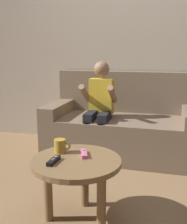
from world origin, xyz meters
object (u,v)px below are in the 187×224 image
at_px(game_remote_black_near_edge, 54,161).
at_px(coffee_table, 77,169).
at_px(game_remote_pink_center, 84,154).
at_px(couch, 122,126).
at_px(coffee_mug, 60,146).
at_px(person_seated_on_couch, 99,104).

bearing_deg(game_remote_black_near_edge, coffee_table, 38.26).
bearing_deg(game_remote_pink_center, couch, 87.39).
bearing_deg(coffee_table, coffee_mug, 150.81).
height_order(game_remote_black_near_edge, game_remote_pink_center, same).
bearing_deg(coffee_mug, game_remote_black_near_edge, -82.08).
relative_size(person_seated_on_couch, game_remote_pink_center, 7.17).
xyz_separation_m(couch, coffee_mug, (-0.23, -1.26, 0.18)).
relative_size(couch, person_seated_on_couch, 1.58).
distance_m(coffee_table, game_remote_black_near_edge, 0.18).
relative_size(game_remote_black_near_edge, game_remote_pink_center, 0.99).
xyz_separation_m(person_seated_on_couch, game_remote_black_near_edge, (0.01, -1.25, -0.13)).
bearing_deg(person_seated_on_couch, coffee_mug, -90.83).
distance_m(person_seated_on_couch, coffee_table, 1.18).
distance_m(game_remote_pink_center, coffee_mug, 0.18).
bearing_deg(game_remote_black_near_edge, game_remote_pink_center, 47.44).
relative_size(coffee_table, coffee_mug, 5.03).
relative_size(game_remote_pink_center, coffee_mug, 1.21).
height_order(coffee_table, game_remote_black_near_edge, game_remote_black_near_edge).
height_order(game_remote_black_near_edge, coffee_mug, coffee_mug).
bearing_deg(person_seated_on_couch, couch, 41.03).
height_order(person_seated_on_couch, game_remote_black_near_edge, person_seated_on_couch).
bearing_deg(couch, game_remote_pink_center, -92.61).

